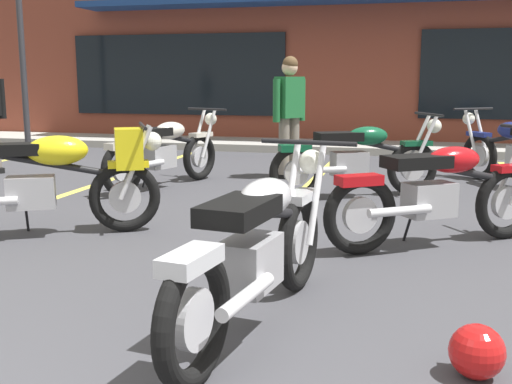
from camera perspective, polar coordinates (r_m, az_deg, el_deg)
ground_plane at (r=4.84m, az=-2.26°, el=-6.22°), size 80.00×80.00×0.00m
sidewalk_kerb at (r=12.32m, az=8.20°, el=4.17°), size 22.00×1.80×0.14m
brick_storefront_building at (r=15.79m, az=9.85°, el=11.90°), size 18.58×6.81×3.67m
painted_stall_lines at (r=8.79m, az=5.54°, el=1.32°), size 10.99×4.80×0.01m
motorcycle_foreground_classic at (r=3.45m, az=0.17°, el=-5.09°), size 0.72×2.10×0.98m
motorcycle_black_cruiser at (r=5.74m, az=-18.01°, el=1.32°), size 1.91×1.27×0.98m
motorcycle_silver_naked at (r=5.35m, az=16.49°, el=0.05°), size 1.82×1.43×0.98m
motorcycle_blue_standard at (r=8.03m, az=-8.35°, el=3.70°), size 1.01×2.03×0.98m
motorcycle_green_cafe_racer at (r=7.35m, az=9.29°, el=3.07°), size 1.93×1.24×0.98m
person_in_black_shirt at (r=8.68m, az=3.06°, el=7.53°), size 0.42×0.56×1.68m
helmet_on_pavement at (r=3.16m, az=19.54°, el=-13.57°), size 0.26×0.26×0.26m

